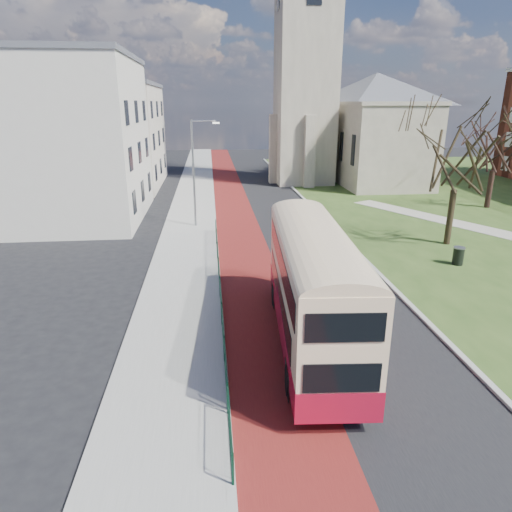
{
  "coord_description": "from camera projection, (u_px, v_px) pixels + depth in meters",
  "views": [
    {
      "loc": [
        -3.29,
        -17.09,
        9.29
      ],
      "look_at": [
        -1.11,
        4.43,
        2.0
      ],
      "focal_mm": 32.0,
      "sensor_mm": 36.0,
      "label": 1
    }
  ],
  "objects": [
    {
      "name": "street_block_near",
      "position": [
        75.0,
        139.0,
        36.71
      ],
      "size": [
        10.3,
        14.3,
        13.0
      ],
      "color": "beige",
      "rests_on": "ground"
    },
    {
      "name": "gothic_church",
      "position": [
        345.0,
        67.0,
        52.22
      ],
      "size": [
        16.38,
        18.0,
        40.0
      ],
      "color": "gray",
      "rests_on": "ground"
    },
    {
      "name": "streetlamp",
      "position": [
        195.0,
        168.0,
        34.48
      ],
      "size": [
        2.13,
        0.18,
        8.0
      ],
      "color": "gray",
      "rests_on": "pavement_west"
    },
    {
      "name": "litter_bin",
      "position": [
        458.0,
        256.0,
        27.29
      ],
      "size": [
        0.74,
        0.74,
        1.09
      ],
      "rotation": [
        0.0,
        0.0,
        0.1
      ],
      "color": "black",
      "rests_on": "grass_green"
    },
    {
      "name": "kerb_west",
      "position": [
        215.0,
        219.0,
        37.94
      ],
      "size": [
        0.25,
        120.0,
        0.13
      ],
      "primitive_type": "cube",
      "color": "#999993",
      "rests_on": "ground"
    },
    {
      "name": "street_block_far",
      "position": [
        114.0,
        135.0,
        52.04
      ],
      "size": [
        10.3,
        16.3,
        11.5
      ],
      "color": "#BDB1A0",
      "rests_on": "ground"
    },
    {
      "name": "kerb_east",
      "position": [
        316.0,
        211.0,
        40.69
      ],
      "size": [
        0.25,
        80.0,
        0.13
      ],
      "primitive_type": "cube",
      "color": "#999993",
      "rests_on": "ground"
    },
    {
      "name": "bus",
      "position": [
        313.0,
        283.0,
        17.7
      ],
      "size": [
        3.33,
        11.23,
        4.63
      ],
      "rotation": [
        0.0,
        0.0,
        -0.07
      ],
      "color": "maroon",
      "rests_on": "ground"
    },
    {
      "name": "pedestrian_railing",
      "position": [
        220.0,
        287.0,
        22.7
      ],
      "size": [
        0.07,
        24.0,
        1.12
      ],
      "color": "#0C3622",
      "rests_on": "ground"
    },
    {
      "name": "ground",
      "position": [
        292.0,
        333.0,
        19.39
      ],
      "size": [
        160.0,
        160.0,
        0.0
      ],
      "primitive_type": "plane",
      "color": "black",
      "rests_on": "ground"
    },
    {
      "name": "winter_tree_far",
      "position": [
        498.0,
        141.0,
        40.5
      ],
      "size": [
        6.78,
        6.78,
        8.73
      ],
      "rotation": [
        0.0,
        0.0,
        -0.16
      ],
      "color": "black",
      "rests_on": "grass_green"
    },
    {
      "name": "bus_lane",
      "position": [
        236.0,
        220.0,
        38.13
      ],
      "size": [
        3.4,
        120.0,
        0.01
      ],
      "primitive_type": "cube",
      "color": "#591414",
      "rests_on": "ground"
    },
    {
      "name": "road_carriageway",
      "position": [
        268.0,
        219.0,
        38.39
      ],
      "size": [
        9.0,
        120.0,
        0.01
      ],
      "primitive_type": "cube",
      "color": "black",
      "rests_on": "ground"
    },
    {
      "name": "winter_tree_near",
      "position": [
        460.0,
        144.0,
        29.36
      ],
      "size": [
        7.99,
        7.99,
        9.68
      ],
      "rotation": [
        0.0,
        0.0,
        0.25
      ],
      "color": "#2D2316",
      "rests_on": "grass_green"
    },
    {
      "name": "pavement_west",
      "position": [
        190.0,
        220.0,
        37.75
      ],
      "size": [
        4.0,
        120.0,
        0.12
      ],
      "primitive_type": "cube",
      "color": "gray",
      "rests_on": "ground"
    }
  ]
}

